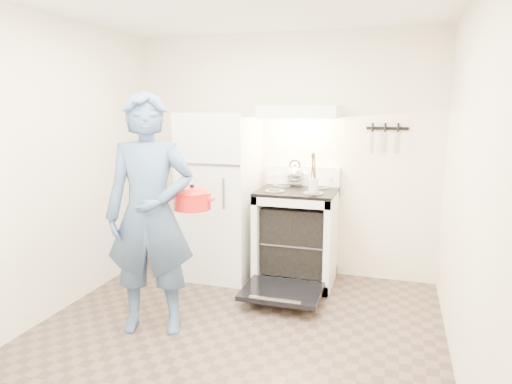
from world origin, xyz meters
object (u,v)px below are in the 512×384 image
stove_body (296,238)px  tea_kettle (295,173)px  dutch_oven (192,201)px  refrigerator (220,195)px  person (150,215)px

stove_body → tea_kettle: bearing=109.1°
tea_kettle → dutch_oven: size_ratio=0.74×
tea_kettle → dutch_oven: tea_kettle is taller
refrigerator → stove_body: 0.90m
stove_body → person: size_ratio=0.49×
tea_kettle → dutch_oven: (-0.54, -1.33, -0.06)m
refrigerator → dutch_oven: bearing=-79.7°
refrigerator → person: (-0.07, -1.30, 0.09)m
tea_kettle → person: 1.74m
person → dutch_oven: (0.26, 0.21, 0.09)m
refrigerator → person: bearing=-92.9°
refrigerator → tea_kettle: size_ratio=6.32×
stove_body → dutch_oven: dutch_oven is taller
tea_kettle → person: (-0.80, -1.54, -0.14)m
tea_kettle → dutch_oven: bearing=-111.9°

